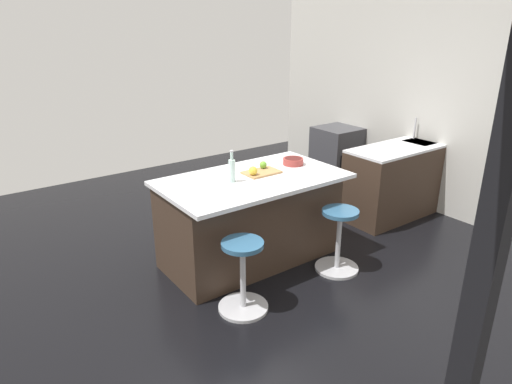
# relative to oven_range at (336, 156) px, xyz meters

# --- Properties ---
(ground_plane) EXTENTS (7.69, 7.69, 0.00)m
(ground_plane) POSITION_rel_oven_range_xyz_m (2.61, 1.38, -0.44)
(ground_plane) COLOR black
(interior_partition_left) EXTENTS (0.12, 5.74, 2.69)m
(interior_partition_left) POSITION_rel_oven_range_xyz_m (-0.35, 1.38, 0.90)
(interior_partition_left) COLOR beige
(interior_partition_left) RESTS_ON ground_plane
(sink_cabinet) EXTENTS (1.88, 0.60, 1.19)m
(sink_cabinet) POSITION_rel_oven_range_xyz_m (-0.00, 1.29, 0.02)
(sink_cabinet) COLOR #38281E
(sink_cabinet) RESTS_ON ground_plane
(oven_range) EXTENTS (0.60, 0.61, 0.88)m
(oven_range) POSITION_rel_oven_range_xyz_m (0.00, 0.00, 0.00)
(oven_range) COLOR #38383D
(oven_range) RESTS_ON ground_plane
(kitchen_island) EXTENTS (1.83, 1.05, 0.92)m
(kitchen_island) POSITION_rel_oven_range_xyz_m (2.42, 1.16, 0.03)
(kitchen_island) COLOR #38281E
(kitchen_island) RESTS_ON ground_plane
(stool_by_window) EXTENTS (0.44, 0.44, 0.65)m
(stool_by_window) POSITION_rel_oven_range_xyz_m (1.85, 1.86, -0.13)
(stool_by_window) COLOR #B7B7BC
(stool_by_window) RESTS_ON ground_plane
(stool_middle) EXTENTS (0.44, 0.44, 0.65)m
(stool_middle) POSITION_rel_oven_range_xyz_m (3.00, 1.86, -0.13)
(stool_middle) COLOR #B7B7BC
(stool_middle) RESTS_ON ground_plane
(cutting_board) EXTENTS (0.36, 0.24, 0.02)m
(cutting_board) POSITION_rel_oven_range_xyz_m (2.28, 1.15, 0.49)
(cutting_board) COLOR tan
(cutting_board) RESTS_ON kitchen_island
(apple_green) EXTENTS (0.08, 0.08, 0.08)m
(apple_green) POSITION_rel_oven_range_xyz_m (2.20, 1.08, 0.54)
(apple_green) COLOR #609E2D
(apple_green) RESTS_ON cutting_board
(apple_yellow) EXTENTS (0.09, 0.09, 0.09)m
(apple_yellow) POSITION_rel_oven_range_xyz_m (2.41, 1.19, 0.55)
(apple_yellow) COLOR gold
(apple_yellow) RESTS_ON cutting_board
(water_bottle) EXTENTS (0.06, 0.06, 0.31)m
(water_bottle) POSITION_rel_oven_range_xyz_m (2.66, 1.20, 0.60)
(water_bottle) COLOR silver
(water_bottle) RESTS_ON kitchen_island
(fruit_bowl) EXTENTS (0.22, 0.22, 0.07)m
(fruit_bowl) POSITION_rel_oven_range_xyz_m (1.82, 1.11, 0.52)
(fruit_bowl) COLOR #993833
(fruit_bowl) RESTS_ON kitchen_island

